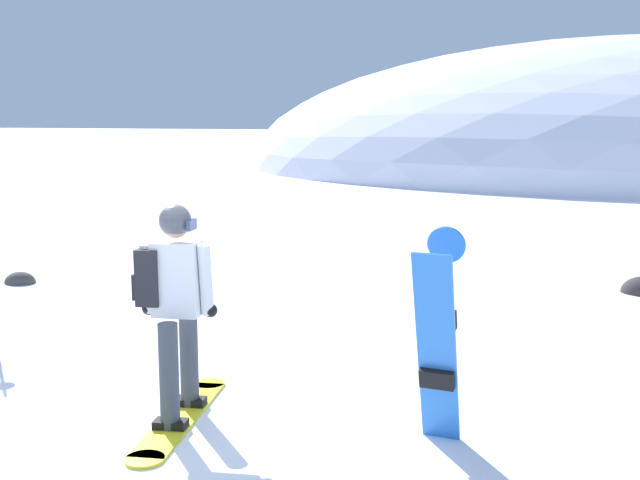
{
  "coord_description": "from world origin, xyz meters",
  "views": [
    {
      "loc": [
        3.41,
        -4.84,
        2.36
      ],
      "look_at": [
        0.05,
        3.11,
        1.0
      ],
      "focal_mm": 43.35,
      "sensor_mm": 36.0,
      "label": 1
    }
  ],
  "objects": [
    {
      "name": "snowboarder_main",
      "position": [
        0.09,
        0.1,
        0.92
      ],
      "size": [
        0.68,
        1.79,
        1.71
      ],
      "color": "yellow",
      "rests_on": "ground"
    },
    {
      "name": "rock_dark",
      "position": [
        -4.88,
        3.56,
        0.0
      ],
      "size": [
        0.47,
        0.4,
        0.33
      ],
      "color": "#4C4742",
      "rests_on": "ground"
    },
    {
      "name": "ground_plane",
      "position": [
        0.0,
        0.0,
        0.0
      ],
      "size": [
        300.0,
        300.0,
        0.0
      ],
      "primitive_type": "plane",
      "color": "white"
    },
    {
      "name": "ridge_peak_main",
      "position": [
        2.5,
        36.37,
        0.0
      ],
      "size": [
        38.06,
        34.25,
        12.37
      ],
      "color": "white",
      "rests_on": "ground"
    },
    {
      "name": "spare_snowboard",
      "position": [
        2.11,
        0.39,
        0.81
      ],
      "size": [
        0.28,
        0.48,
        1.6
      ],
      "color": "blue",
      "rests_on": "ground"
    }
  ]
}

